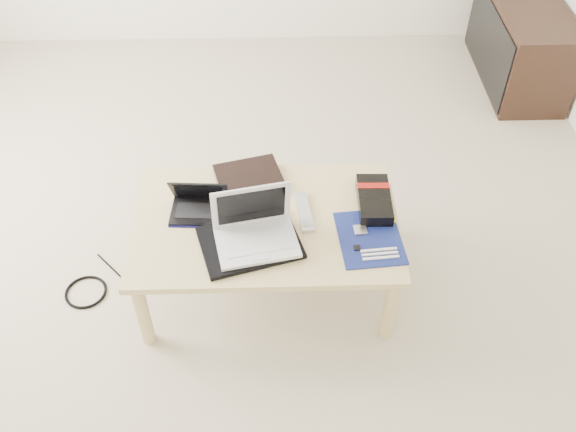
{
  "coord_description": "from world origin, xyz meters",
  "views": [
    {
      "loc": [
        0.25,
        -2.03,
        2.29
      ],
      "look_at": [
        0.3,
        -0.18,
        0.42
      ],
      "focal_mm": 40.0,
      "sensor_mm": 36.0,
      "label": 1
    }
  ],
  "objects_px": {
    "media_cabinet": "(520,43)",
    "netbook": "(200,205)",
    "coffee_table": "(266,229)",
    "gpu_box": "(374,200)",
    "white_laptop": "(255,230)"
  },
  "relations": [
    {
      "from": "media_cabinet",
      "to": "netbook",
      "type": "relative_size",
      "value": 3.6
    },
    {
      "from": "coffee_table",
      "to": "gpu_box",
      "type": "height_order",
      "value": "gpu_box"
    },
    {
      "from": "coffee_table",
      "to": "white_laptop",
      "type": "bearing_deg",
      "value": -108.43
    },
    {
      "from": "coffee_table",
      "to": "gpu_box",
      "type": "distance_m",
      "value": 0.47
    },
    {
      "from": "white_laptop",
      "to": "gpu_box",
      "type": "distance_m",
      "value": 0.54
    },
    {
      "from": "netbook",
      "to": "gpu_box",
      "type": "bearing_deg",
      "value": 1.19
    },
    {
      "from": "coffee_table",
      "to": "white_laptop",
      "type": "relative_size",
      "value": 3.11
    },
    {
      "from": "coffee_table",
      "to": "netbook",
      "type": "distance_m",
      "value": 0.29
    },
    {
      "from": "netbook",
      "to": "media_cabinet",
      "type": "bearing_deg",
      "value": 40.44
    },
    {
      "from": "media_cabinet",
      "to": "white_laptop",
      "type": "relative_size",
      "value": 2.54
    },
    {
      "from": "coffee_table",
      "to": "netbook",
      "type": "height_order",
      "value": "netbook"
    },
    {
      "from": "media_cabinet",
      "to": "netbook",
      "type": "distance_m",
      "value": 2.42
    },
    {
      "from": "netbook",
      "to": "white_laptop",
      "type": "distance_m",
      "value": 0.3
    },
    {
      "from": "netbook",
      "to": "white_laptop",
      "type": "relative_size",
      "value": 0.71
    },
    {
      "from": "gpu_box",
      "to": "netbook",
      "type": "bearing_deg",
      "value": -178.81
    }
  ]
}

